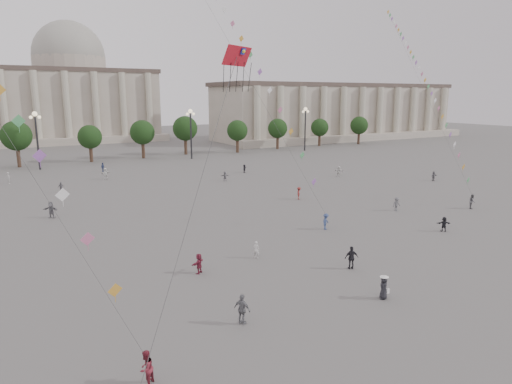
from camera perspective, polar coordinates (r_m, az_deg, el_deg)
ground at (r=33.75m, az=12.97°, el=-11.85°), size 360.00×360.00×0.00m
hall_east at (r=151.12m, az=10.24°, el=9.87°), size 84.00×26.22×17.20m
hall_central at (r=153.21m, az=-21.97°, el=11.41°), size 48.30×34.30×35.50m
tree_row at (r=103.05m, az=-17.63°, el=6.92°), size 137.12×5.12×8.00m
lamp_post_mid_west at (r=92.92m, az=-25.77°, el=7.02°), size 2.00×0.90×10.65m
lamp_post_mid_east at (r=99.54m, az=-8.16°, el=8.33°), size 2.00×0.90×10.65m
lamp_post_far_east at (r=113.95m, az=6.18°, el=8.83°), size 2.00×0.90×10.65m
person_crowd_0 at (r=86.54m, az=-18.61°, el=2.95°), size 0.96×0.99×1.67m
person_crowd_3 at (r=49.82m, az=22.44°, el=-3.74°), size 1.44×1.07×1.51m
person_crowd_4 at (r=78.47m, az=-18.31°, el=2.19°), size 1.84×1.26×1.91m
person_crowd_6 at (r=56.64m, az=17.17°, el=-1.46°), size 1.11×0.69×1.66m
person_crowd_7 at (r=78.53m, az=10.30°, el=2.57°), size 1.66×1.43×1.80m
person_crowd_8 at (r=60.42m, az=5.39°, el=-0.15°), size 1.14×1.22×1.65m
person_crowd_9 at (r=81.10m, az=-1.46°, el=2.94°), size 1.24×1.32×1.48m
person_crowd_10 at (r=80.48m, az=-28.52°, el=1.54°), size 0.47×0.69×1.84m
person_crowd_12 at (r=73.35m, az=-3.90°, el=1.97°), size 1.46×0.64×1.52m
person_crowd_13 at (r=38.70m, az=0.02°, el=-7.21°), size 0.62×0.64×1.48m
person_crowd_16 at (r=69.99m, az=-23.19°, el=0.54°), size 0.96×0.58×1.52m
person_crowd_18 at (r=78.66m, az=21.33°, el=1.87°), size 1.50×0.63×1.57m
person_crowd_19 at (r=55.93m, az=-24.24°, el=-2.05°), size 1.67×1.53×1.86m
tourist_1 at (r=37.07m, az=11.86°, el=-8.04°), size 1.18×0.80×1.87m
tourist_2 at (r=35.78m, az=-7.15°, el=-8.85°), size 1.46×1.25×1.59m
tourist_3 at (r=28.12m, az=-1.73°, el=-14.45°), size 0.93×1.20×1.90m
kite_flyer_0 at (r=23.61m, az=-13.57°, el=-20.61°), size 1.07×1.05×1.74m
kite_flyer_1 at (r=47.22m, az=8.73°, el=-3.67°), size 1.25×1.09×1.68m
kite_flyer_2 at (r=61.17m, az=25.41°, el=-1.07°), size 1.09×1.05×1.77m
hat_person at (r=32.47m, az=15.68°, el=-11.35°), size 0.92×0.91×1.69m
dragon_kite at (r=25.50m, az=-2.50°, el=14.82°), size 5.57×5.02×18.62m
kite_train_east at (r=81.15m, az=19.69°, el=14.05°), size 22.09×36.92×52.50m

